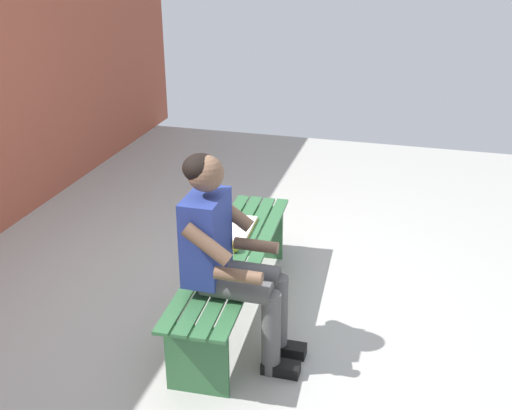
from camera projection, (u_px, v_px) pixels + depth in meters
bench_near at (234, 267)px, 4.04m from camera, size 1.86×0.48×0.45m
person_seated at (227, 252)px, 3.49m from camera, size 0.50×0.69×1.26m
apple at (234, 247)px, 3.99m from camera, size 0.07×0.07×0.07m
book_open at (240, 229)px, 4.29m from camera, size 0.42×0.18×0.02m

